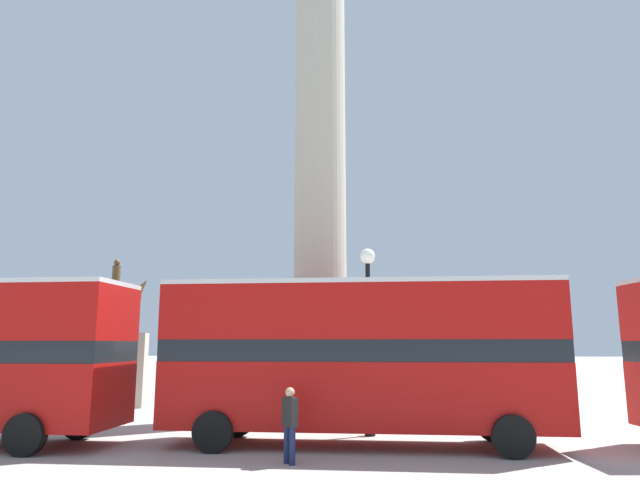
# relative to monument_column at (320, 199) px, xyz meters

# --- Properties ---
(ground_plane) EXTENTS (200.00, 200.00, 0.00)m
(ground_plane) POSITION_rel_monument_column_xyz_m (0.00, 0.00, -8.21)
(ground_plane) COLOR #ADA89E
(monument_column) EXTENTS (5.90, 5.90, 24.21)m
(monument_column) POSITION_rel_monument_column_xyz_m (0.00, 0.00, 0.00)
(monument_column) COLOR #ADA593
(monument_column) RESTS_ON ground_plane
(bus_b) EXTENTS (10.28, 2.87, 4.27)m
(bus_b) POSITION_rel_monument_column_xyz_m (1.59, -6.18, -5.85)
(bus_b) COLOR #A80F0C
(bus_b) RESTS_ON ground_plane
(equestrian_statue) EXTENTS (3.39, 2.83, 6.30)m
(equestrian_statue) POSITION_rel_monument_column_xyz_m (-9.23, 2.49, -6.31)
(equestrian_statue) COLOR #ADA593
(equestrian_statue) RESTS_ON ground_plane
(street_lamp) EXTENTS (0.47, 0.47, 5.49)m
(street_lamp) POSITION_rel_monument_column_xyz_m (1.83, -4.39, -4.88)
(street_lamp) COLOR black
(street_lamp) RESTS_ON ground_plane
(pedestrian_near_lamp) EXTENTS (0.41, 0.45, 1.65)m
(pedestrian_near_lamp) POSITION_rel_monument_column_xyz_m (0.04, -8.49, -7.29)
(pedestrian_near_lamp) COLOR #192347
(pedestrian_near_lamp) RESTS_ON ground_plane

